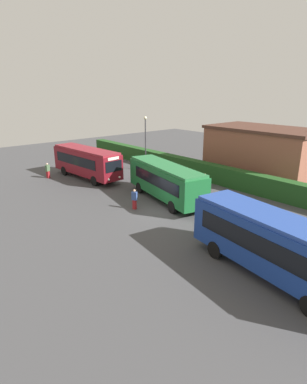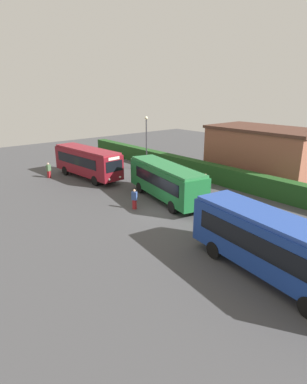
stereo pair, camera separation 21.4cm
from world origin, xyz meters
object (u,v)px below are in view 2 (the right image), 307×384
(person_far, at_px, (196,185))
(person_left, at_px, (49,170))
(person_right, at_px, (205,183))
(bus_green, at_px, (166,180))
(person_center, at_px, (134,199))
(bus_maroon, at_px, (87,161))
(lamppost, at_px, (146,138))
(bus_blue, at_px, (274,244))

(person_far, bearing_deg, person_left, 115.18)
(person_right, bearing_deg, bus_green, -166.98)
(person_left, distance_m, person_right, 16.85)
(bus_green, bearing_deg, person_far, -91.56)
(person_center, bearing_deg, bus_maroon, 51.42)
(person_right, relative_size, person_far, 1.01)
(person_right, height_order, lamppost, lamppost)
(bus_maroon, height_order, person_far, bus_maroon)
(bus_maroon, xyz_separation_m, lamppost, (1.16, 7.13, 1.97))
(person_right, xyz_separation_m, person_far, (0.05, -1.24, -0.01))
(person_right, bearing_deg, lamppost, 105.11)
(bus_maroon, bearing_deg, person_center, -13.83)
(bus_green, xyz_separation_m, person_far, (0.73, 3.06, -0.88))
(bus_maroon, xyz_separation_m, person_far, (11.41, 4.66, -0.93))
(person_right, bearing_deg, bus_blue, -102.88)
(bus_maroon, relative_size, lamppost, 1.53)
(person_far, distance_m, lamppost, 10.94)
(person_far, bearing_deg, person_center, 169.80)
(lamppost, bearing_deg, person_left, -111.13)
(person_left, relative_size, person_center, 1.00)
(person_far, bearing_deg, bus_blue, -124.33)
(person_left, height_order, person_right, person_right)
(lamppost, bearing_deg, person_far, -13.57)
(bus_blue, height_order, person_right, bus_blue)
(bus_green, distance_m, person_far, 3.26)
(bus_maroon, relative_size, person_center, 5.75)
(bus_maroon, bearing_deg, person_far, 17.61)
(bus_blue, relative_size, person_center, 5.97)
(lamppost, bearing_deg, bus_green, -30.15)
(bus_green, height_order, person_center, bus_green)
(person_left, relative_size, person_right, 0.93)
(person_right, xyz_separation_m, lamppost, (-10.20, 1.23, 2.89))
(bus_maroon, relative_size, bus_green, 0.99)
(bus_blue, relative_size, lamppost, 1.59)
(person_right, relative_size, lamppost, 0.29)
(person_left, bearing_deg, lamppost, 39.67)
(person_center, relative_size, person_right, 0.93)
(person_left, bearing_deg, bus_maroon, 19.21)
(bus_green, bearing_deg, person_left, 31.35)
(person_center, bearing_deg, bus_green, -29.42)
(bus_blue, distance_m, lamppost, 23.83)
(person_center, distance_m, lamppost, 13.34)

